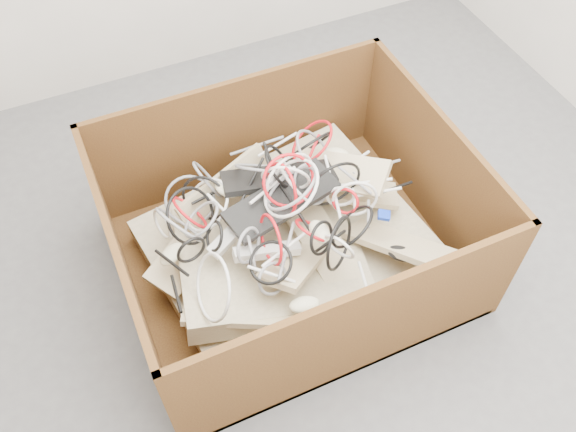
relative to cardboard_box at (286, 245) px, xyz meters
name	(u,v)px	position (x,y,z in m)	size (l,w,h in m)	color
ground	(347,247)	(0.28, -0.02, -0.14)	(3.00, 3.00, 0.00)	#4E4E50
cardboard_box	(286,245)	(0.00, 0.00, 0.00)	(1.31, 1.09, 0.60)	#3C1F0F
keyboard_pile	(293,222)	(0.03, 0.00, 0.14)	(1.12, 0.81, 0.30)	tan
mice_scatter	(297,218)	(0.04, -0.02, 0.19)	(0.92, 0.73, 0.19)	beige
power_strip_left	(238,227)	(-0.19, 0.01, 0.22)	(0.28, 0.05, 0.04)	silver
power_strip_right	(267,251)	(-0.13, -0.12, 0.19)	(0.25, 0.05, 0.04)	silver
vga_plug	(384,215)	(0.33, -0.16, 0.21)	(0.04, 0.04, 0.02)	#0C2CBA
cable_tangle	(272,202)	(-0.04, 0.03, 0.27)	(1.07, 0.89, 0.43)	silver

